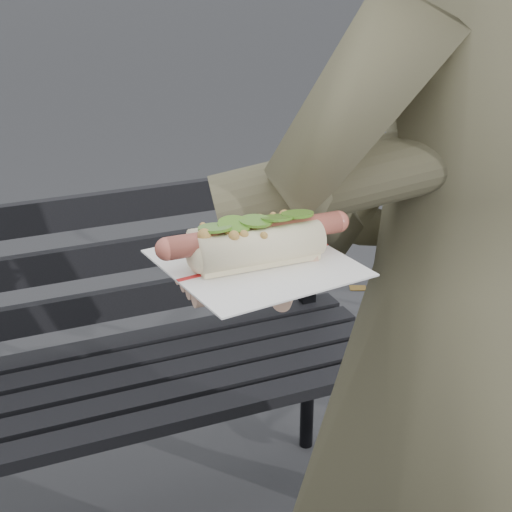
{
  "coord_description": "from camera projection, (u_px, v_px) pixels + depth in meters",
  "views": [
    {
      "loc": [
        -0.31,
        -0.75,
        1.48
      ],
      "look_at": [
        -0.0,
        -0.03,
        1.14
      ],
      "focal_mm": 55.0,
      "sensor_mm": 36.0,
      "label": 1
    }
  ],
  "objects": [
    {
      "name": "held_hotdog",
      "position": [
        371.0,
        186.0,
        0.97
      ],
      "size": [
        0.62,
        0.32,
        0.2
      ],
      "color": "brown"
    },
    {
      "name": "person",
      "position": [
        455.0,
        327.0,
        1.19
      ],
      "size": [
        0.71,
        0.51,
        1.81
      ],
      "primitive_type": "imported",
      "rotation": [
        0.0,
        0.0,
        3.26
      ],
      "color": "brown",
      "rests_on": "ground"
    },
    {
      "name": "park_bench",
      "position": [
        69.0,
        358.0,
        1.84
      ],
      "size": [
        1.5,
        0.44,
        0.88
      ],
      "color": "black",
      "rests_on": "ground"
    }
  ]
}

